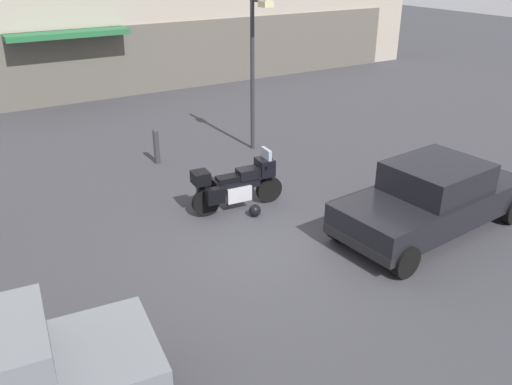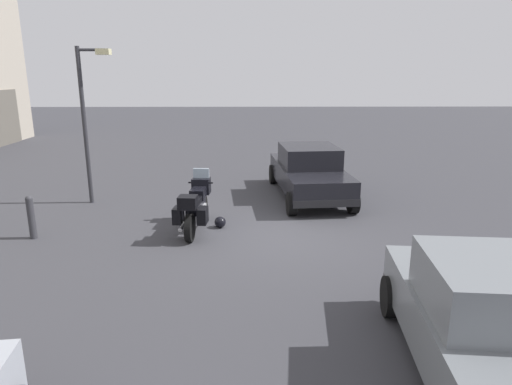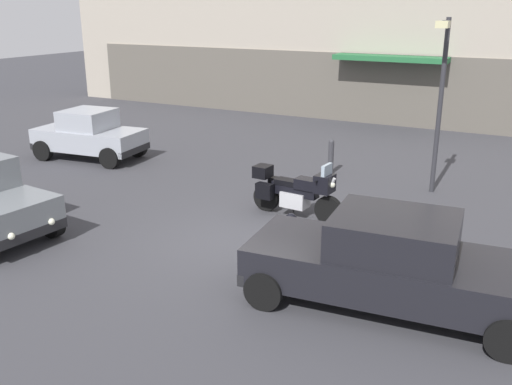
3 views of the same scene
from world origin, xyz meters
name	(u,v)px [view 2 (image 2 of 3)]	position (x,y,z in m)	size (l,w,h in m)	color
ground_plane	(273,235)	(0.00, 0.00, 0.00)	(80.00, 80.00, 0.00)	#38383D
motorcycle	(196,205)	(0.35, 1.84, 0.62)	(2.26, 0.81, 1.36)	black
helmet	(220,222)	(0.51, 1.28, 0.14)	(0.28, 0.28, 0.28)	black
car_hatchback_near	(485,322)	(-5.23, -2.28, 0.81)	(3.99, 2.12, 1.64)	slate
car_sedan_far	(309,171)	(3.37, -1.25, 0.78)	(4.68, 2.25, 1.56)	black
streetlamp_curbside	(89,109)	(2.78, 5.03, 2.70)	(0.28, 0.94, 4.39)	#2D2D33
bollard_curbside	(31,216)	(-0.16, 5.53, 0.54)	(0.16, 0.16, 1.02)	#333338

